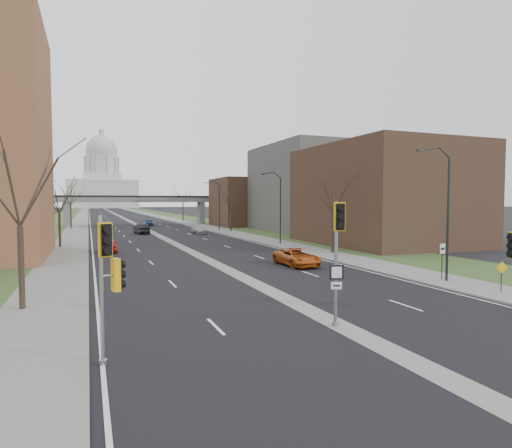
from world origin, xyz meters
TOP-DOWN VIEW (x-y plane):
  - ground at (0.00, 0.00)m, footprint 700.00×700.00m
  - road_surface at (0.00, 150.00)m, footprint 20.00×600.00m
  - median_strip at (0.00, 150.00)m, footprint 1.20×600.00m
  - sidewalk_right at (12.00, 150.00)m, footprint 4.00×600.00m
  - sidewalk_left at (-12.00, 150.00)m, footprint 4.00×600.00m
  - grass_verge_right at (18.00, 150.00)m, footprint 8.00×600.00m
  - grass_verge_left at (-18.00, 150.00)m, footprint 8.00×600.00m
  - commercial_block_near at (24.00, 28.00)m, footprint 16.00×20.00m
  - commercial_block_mid at (28.00, 52.00)m, footprint 18.00×22.00m
  - commercial_block_far at (22.00, 70.00)m, footprint 14.00×14.00m
  - pedestrian_bridge at (0.00, 80.00)m, footprint 34.00×3.00m
  - capitol at (0.00, 320.00)m, footprint 48.00×42.00m
  - streetlight_near at (10.99, 6.00)m, footprint 2.61×0.20m
  - streetlight_mid at (10.99, 32.00)m, footprint 2.61×0.20m
  - streetlight_far at (10.99, 58.00)m, footprint 2.61×0.20m
  - tree_left_a at (-13.00, 8.00)m, footprint 7.20×7.20m
  - tree_left_b at (-13.00, 38.00)m, footprint 6.75×6.75m
  - tree_left_c at (-13.00, 72.00)m, footprint 7.65×7.65m
  - tree_right_a at (13.00, 22.00)m, footprint 7.20×7.20m
  - tree_right_b at (13.00, 55.00)m, footprint 6.30×6.30m
  - tree_right_c at (13.00, 95.00)m, footprint 7.65×7.65m
  - signal_pole_left at (-9.36, -0.82)m, footprint 0.82×1.06m
  - signal_pole_median at (-0.34, -0.08)m, footprint 0.73×0.89m
  - speed_limit_sign at (11.81, 6.43)m, footprint 0.51×0.13m
  - warning_sign at (12.04, 2.22)m, footprint 0.66×0.25m
  - car_left_near at (-8.02, 31.37)m, footprint 1.77×4.10m
  - car_left_far at (-2.00, 55.60)m, footprint 2.22×4.97m
  - car_right_near at (5.96, 16.07)m, footprint 2.41×5.13m
  - car_right_mid at (6.69, 52.55)m, footprint 2.24×4.45m
  - car_right_far at (2.00, 77.40)m, footprint 1.94×4.28m

SIDE VIEW (x-z plane):
  - ground at x=0.00m, z-range 0.00..0.00m
  - median_strip at x=0.00m, z-range -0.01..0.01m
  - road_surface at x=0.00m, z-range 0.00..0.01m
  - grass_verge_right at x=18.00m, z-range 0.00..0.10m
  - grass_verge_left at x=-18.00m, z-range 0.00..0.10m
  - sidewalk_right at x=12.00m, z-range 0.00..0.12m
  - sidewalk_left at x=-12.00m, z-range 0.00..0.12m
  - car_right_mid at x=6.69m, z-range 0.00..1.24m
  - car_left_near at x=-8.02m, z-range 0.00..1.38m
  - car_right_near at x=5.96m, z-range 0.00..1.42m
  - car_right_far at x=2.00m, z-range 0.00..1.43m
  - car_left_far at x=-2.00m, z-range 0.00..1.58m
  - warning_sign at x=12.04m, z-range 0.38..2.14m
  - speed_limit_sign at x=11.81m, z-range 0.57..2.95m
  - signal_pole_left at x=-9.36m, z-range 0.76..5.65m
  - signal_pole_median at x=-0.34m, z-range 1.05..6.37m
  - pedestrian_bridge at x=0.00m, z-range 1.62..8.07m
  - commercial_block_far at x=22.00m, z-range 0.00..10.00m
  - tree_right_b at x=13.00m, z-range 1.71..9.93m
  - commercial_block_near at x=24.00m, z-range 0.00..12.00m
  - tree_left_b at x=-13.00m, z-range 1.82..10.63m
  - tree_left_a at x=-13.00m, z-range 1.94..11.34m
  - tree_right_a at x=13.00m, z-range 1.94..11.34m
  - streetlight_near at x=10.99m, z-range 2.60..11.30m
  - streetlight_mid at x=10.99m, z-range 2.60..11.30m
  - streetlight_far at x=10.99m, z-range 2.60..11.30m
  - tree_left_c at x=-13.00m, z-range 2.05..12.04m
  - tree_right_c at x=13.00m, z-range 2.05..12.04m
  - commercial_block_mid at x=28.00m, z-range 0.00..15.00m
  - capitol at x=0.00m, z-range -9.28..46.47m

